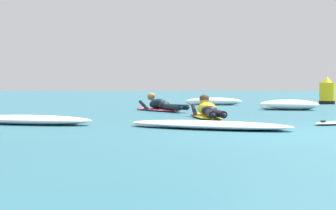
% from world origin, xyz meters
% --- Properties ---
extents(ground_plane, '(120.00, 120.00, 0.00)m').
position_xyz_m(ground_plane, '(0.00, 10.00, 0.00)').
color(ground_plane, '#2D6B7A').
extents(surfer_near, '(0.79, 2.63, 0.54)m').
position_xyz_m(surfer_near, '(-1.55, 3.84, 0.14)').
color(surfer_near, yellow).
rests_on(surfer_near, ground).
extents(surfer_far, '(1.68, 2.33, 0.54)m').
position_xyz_m(surfer_far, '(-2.72, 7.05, 0.14)').
color(surfer_far, '#E54C66').
rests_on(surfer_far, ground).
extents(whitewater_front, '(1.84, 1.28, 0.30)m').
position_xyz_m(whitewater_front, '(0.92, 7.92, 0.14)').
color(whitewater_front, white).
rests_on(whitewater_front, ground).
extents(whitewater_mid_left, '(2.85, 1.87, 0.13)m').
position_xyz_m(whitewater_mid_left, '(-1.64, 1.03, 0.06)').
color(whitewater_mid_left, white).
rests_on(whitewater_mid_left, ground).
extents(whitewater_mid_right, '(2.09, 0.88, 0.27)m').
position_xyz_m(whitewater_mid_right, '(-1.05, 11.73, 0.13)').
color(whitewater_mid_right, white).
rests_on(whitewater_mid_right, ground).
extents(whitewater_back, '(2.57, 1.35, 0.16)m').
position_xyz_m(whitewater_back, '(-4.81, 1.90, 0.08)').
color(whitewater_back, white).
rests_on(whitewater_back, ground).
extents(channel_marker_buoy, '(0.59, 0.59, 1.05)m').
position_xyz_m(channel_marker_buoy, '(3.29, 13.03, 0.42)').
color(channel_marker_buoy, yellow).
rests_on(channel_marker_buoy, ground).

